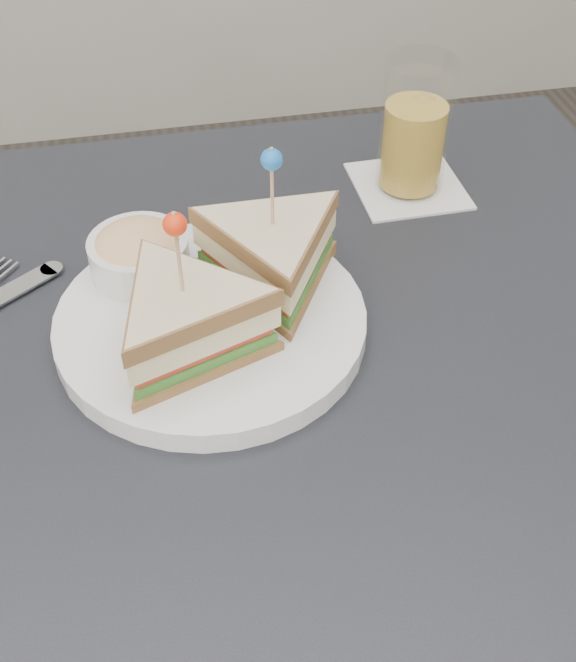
{
  "coord_description": "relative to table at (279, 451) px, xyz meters",
  "views": [
    {
      "loc": [
        -0.08,
        -0.43,
        1.22
      ],
      "look_at": [
        0.01,
        0.01,
        0.8
      ],
      "focal_mm": 45.0,
      "sensor_mm": 36.0,
      "label": 1
    }
  ],
  "objects": [
    {
      "name": "drink_set",
      "position": [
        0.18,
        0.25,
        0.14
      ],
      "size": [
        0.11,
        0.11,
        0.14
      ],
      "rotation": [
        0.0,
        0.0,
        0.02
      ],
      "color": "silver",
      "rests_on": "table"
    },
    {
      "name": "plate_meal",
      "position": [
        -0.03,
        0.08,
        0.12
      ],
      "size": [
        0.3,
        0.29,
        0.15
      ],
      "rotation": [
        0.0,
        0.0,
        -0.18
      ],
      "color": "silver",
      "rests_on": "table"
    },
    {
      "name": "table",
      "position": [
        0.0,
        0.0,
        0.0
      ],
      "size": [
        0.8,
        0.8,
        0.75
      ],
      "color": "black",
      "rests_on": "ground"
    }
  ]
}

